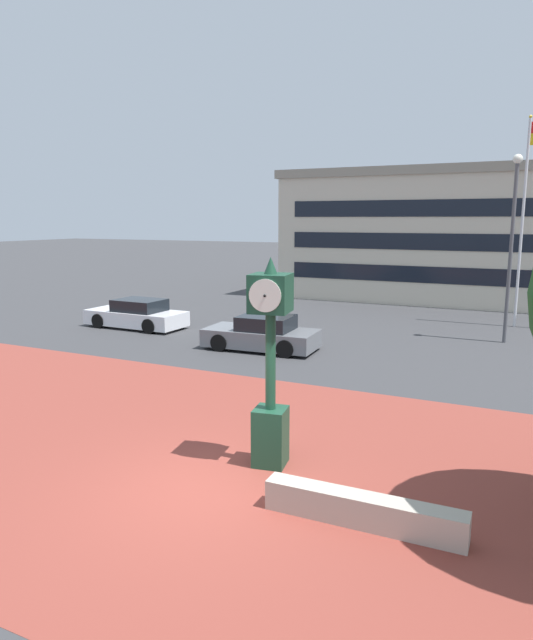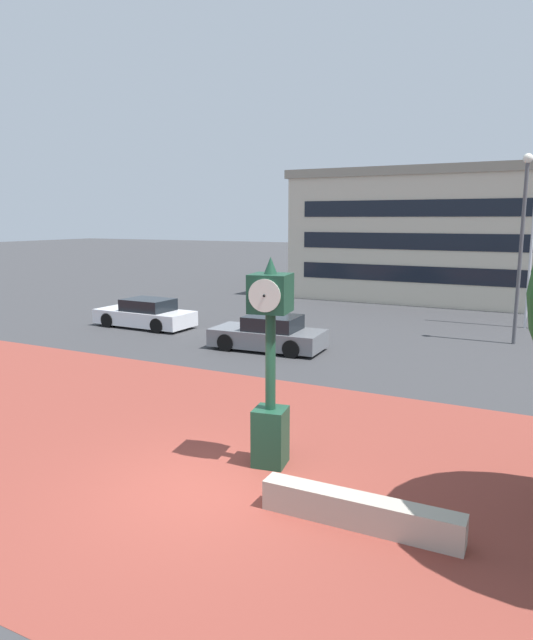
% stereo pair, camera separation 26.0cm
% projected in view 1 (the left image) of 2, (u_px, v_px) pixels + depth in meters
% --- Properties ---
extents(ground_plane, '(200.00, 200.00, 0.00)m').
position_uv_depth(ground_plane, '(204.00, 489.00, 10.08)').
color(ground_plane, '#38383A').
extents(plaza_brick_paving, '(44.00, 10.85, 0.01)m').
position_uv_depth(plaza_brick_paving, '(241.00, 459.00, 11.35)').
color(plaza_brick_paving, brown).
rests_on(plaza_brick_paving, ground).
extents(planter_wall, '(3.21, 0.45, 0.50)m').
position_uv_depth(planter_wall, '(363.00, 510.00, 8.86)').
color(planter_wall, '#ADA393').
rests_on(planter_wall, ground).
extents(street_clock, '(0.83, 0.87, 4.08)m').
position_uv_depth(street_clock, '(271.00, 367.00, 10.77)').
color(street_clock, '#19422D').
rests_on(street_clock, ground).
extents(car_street_near, '(4.24, 2.12, 1.28)m').
position_uv_depth(car_street_near, '(262.00, 334.00, 20.81)').
color(car_street_near, slate).
rests_on(car_street_near, ground).
extents(car_street_mid, '(4.55, 2.00, 1.28)m').
position_uv_depth(car_street_mid, '(137.00, 315.00, 25.04)').
color(car_street_mid, silver).
rests_on(car_street_mid, ground).
extents(flagpole_primary, '(1.83, 0.14, 9.09)m').
position_uv_depth(flagpole_primary, '(529.00, 203.00, 24.31)').
color(flagpole_primary, silver).
rests_on(flagpole_primary, ground).
extents(civic_building, '(21.90, 12.70, 7.63)m').
position_uv_depth(civic_building, '(477.00, 235.00, 35.01)').
color(civic_building, beige).
rests_on(civic_building, ground).
extents(street_lamp_post, '(0.36, 0.36, 7.14)m').
position_uv_depth(street_lamp_post, '(512.00, 231.00, 21.33)').
color(street_lamp_post, '#4C4C51').
rests_on(street_lamp_post, ground).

